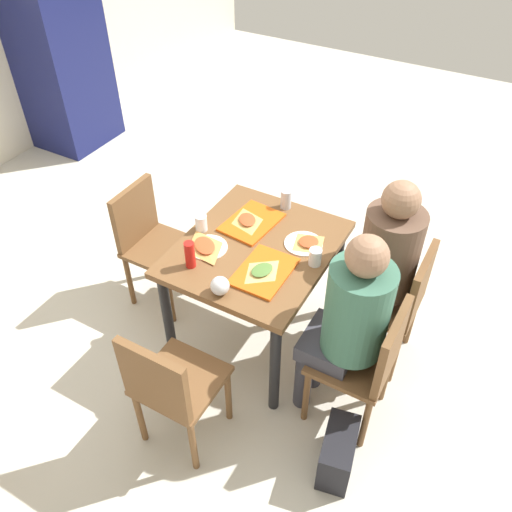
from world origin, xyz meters
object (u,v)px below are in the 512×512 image
pizza_slice_a (262,271)px  foil_bundle (220,286)px  paper_plate_center (208,247)px  tray_red_far (252,222)px  paper_plate_near_edge (303,244)px  chair_left_end (170,385)px  plastic_cup_a (201,223)px  plastic_cup_b (315,257)px  handbag (338,452)px  pizza_slice_d (309,242)px  pizza_slice_b (247,220)px  chair_far_side (150,237)px  tray_red_near (264,271)px  person_in_brown_jacket (381,260)px  chair_near_right (398,299)px  condiment_bottle (190,255)px  soda_can (286,199)px  person_in_red (348,317)px  main_table (256,261)px  chair_near_left (368,359)px  drink_fridge (58,45)px  pizza_slice_c (205,246)px

pizza_slice_a → foil_bundle: foil_bundle is taller
pizza_slice_a → paper_plate_center: bearing=83.7°
tray_red_far → paper_plate_near_edge: (-0.02, -0.35, -0.00)m
chair_left_end → plastic_cup_a: (0.85, 0.35, 0.30)m
paper_plate_center → plastic_cup_b: bearing=-73.6°
handbag → pizza_slice_d: bearing=36.7°
paper_plate_center → paper_plate_near_edge: (0.29, -0.46, 0.00)m
pizza_slice_b → foil_bundle: size_ratio=2.35×
chair_far_side → tray_red_near: 0.99m
person_in_brown_jacket → foil_bundle: (-0.66, 0.64, 0.06)m
chair_near_right → condiment_bottle: condiment_bottle is taller
paper_plate_center → foil_bundle: foil_bundle is taller
soda_can → person_in_red: bearing=-134.1°
pizza_slice_b → condiment_bottle: bearing=170.1°
main_table → handbag: size_ratio=3.05×
chair_near_right → soda_can: size_ratio=7.03×
tray_red_near → condiment_bottle: size_ratio=2.25×
chair_near_left → person_in_red: person_in_red is taller
main_table → person_in_brown_jacket: (0.24, -0.66, 0.10)m
pizza_slice_a → foil_bundle: size_ratio=2.16×
plastic_cup_a → foil_bundle: size_ratio=1.00×
tray_red_near → paper_plate_center: tray_red_near is taller
main_table → soda_can: bearing=2.9°
person_in_red → soda_can: person_in_red is taller
chair_near_right → plastic_cup_a: size_ratio=8.58×
person_in_red → drink_fridge: size_ratio=0.67×
chair_left_end → paper_plate_near_edge: 1.07m
person_in_red → paper_plate_center: (0.10, 0.89, 0.01)m
chair_near_right → person_in_red: (-0.49, 0.14, 0.25)m
chair_near_right → soda_can: (0.17, 0.82, 0.32)m
chair_left_end → plastic_cup_b: same height
chair_far_side → plastic_cup_b: bearing=-88.8°
chair_near_right → handbag: 0.91m
tray_red_far → person_in_red: bearing=-117.9°
paper_plate_near_edge → pizza_slice_d: (0.01, -0.03, 0.01)m
chair_far_side → chair_left_end: bearing=-137.5°
main_table → chair_left_end: size_ratio=1.14×
pizza_slice_a → plastic_cup_a: size_ratio=2.16×
paper_plate_center → pizza_slice_a: 0.37m
pizza_slice_d → drink_fridge: drink_fridge is taller
paper_plate_near_edge → pizza_slice_c: pizza_slice_c is taller
main_table → tray_red_near: (-0.17, -0.15, 0.12)m
pizza_slice_b → chair_near_right: bearing=-84.6°
person_in_brown_jacket → plastic_cup_b: size_ratio=12.68×
chair_near_left → plastic_cup_b: size_ratio=8.58×
chair_near_left → paper_plate_center: (0.10, 1.03, 0.26)m
chair_left_end → tray_red_near: bearing=-11.7°
drink_fridge → foil_bundle: bearing=-122.3°
chair_near_left → plastic_cup_b: (0.27, 0.45, 0.30)m
tray_red_far → paper_plate_center: bearing=161.9°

